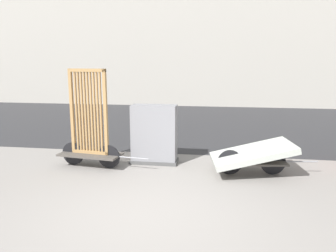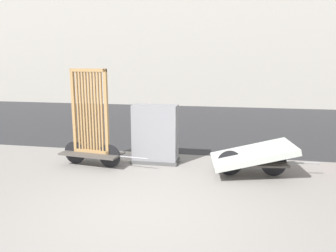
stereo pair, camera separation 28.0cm
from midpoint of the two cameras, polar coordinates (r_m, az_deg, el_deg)
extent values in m
plane|color=gray|center=(5.36, -5.21, -14.98)|extent=(60.00, 60.00, 0.00)
cube|color=#2D2D30|center=(13.24, 3.47, 0.76)|extent=(56.00, 9.63, 0.01)
cube|color=#B2ADA3|center=(19.99, 5.57, 18.21)|extent=(48.00, 4.00, 9.77)
cube|color=#4C4742|center=(7.73, -14.36, -4.80)|extent=(1.47, 0.78, 0.04)
cylinder|color=black|center=(7.52, -11.33, -5.27)|extent=(0.53, 0.10, 0.53)
cylinder|color=black|center=(7.98, -17.20, -4.62)|extent=(0.53, 0.10, 0.53)
cylinder|color=gray|center=(7.27, -7.14, -5.55)|extent=(0.70, 0.12, 0.03)
cube|color=#A87F4C|center=(7.72, -14.38, -4.41)|extent=(0.91, 0.19, 0.07)
cube|color=#A87F4C|center=(7.46, -15.05, 9.37)|extent=(0.91, 0.19, 0.07)
cube|color=#A87F4C|center=(7.75, -17.36, 2.46)|extent=(0.08, 0.08, 1.91)
cube|color=#A87F4C|center=(7.33, -11.90, 2.25)|extent=(0.08, 0.08, 1.91)
cube|color=#A87F4C|center=(7.69, -16.66, 2.43)|extent=(0.04, 0.05, 1.84)
cube|color=#A87F4C|center=(7.65, -16.18, 2.42)|extent=(0.04, 0.05, 1.84)
cube|color=#A87F4C|center=(7.61, -15.70, 2.40)|extent=(0.04, 0.05, 1.84)
cube|color=#A87F4C|center=(7.57, -15.20, 2.38)|extent=(0.04, 0.05, 1.84)
cube|color=#A87F4C|center=(7.53, -14.71, 2.36)|extent=(0.04, 0.05, 1.84)
cube|color=#A87F4C|center=(7.50, -14.20, 2.34)|extent=(0.04, 0.05, 1.84)
cube|color=#A87F4C|center=(7.46, -13.70, 2.32)|extent=(0.04, 0.05, 1.84)
cube|color=#A87F4C|center=(7.42, -13.18, 2.30)|extent=(0.04, 0.05, 1.84)
cube|color=#A87F4C|center=(7.38, -12.67, 2.28)|extent=(0.04, 0.05, 1.84)
cube|color=#4C4742|center=(7.16, 13.25, -6.02)|extent=(1.48, 0.80, 0.04)
cylinder|color=black|center=(7.28, 16.78, -6.09)|extent=(0.53, 0.11, 0.53)
cylinder|color=black|center=(7.08, 9.60, -6.25)|extent=(0.53, 0.11, 0.53)
cylinder|color=gray|center=(7.46, 21.21, -5.79)|extent=(0.70, 0.13, 0.03)
cube|color=#B2B7AD|center=(7.11, 13.31, -4.65)|extent=(1.80, 1.31, 0.50)
cube|color=#4C4C4C|center=(7.86, -3.39, -6.07)|extent=(1.10, 0.51, 0.08)
cube|color=gray|center=(7.70, -3.45, -1.44)|extent=(1.04, 0.45, 1.38)
camera|label=1|loc=(0.14, -91.14, -0.22)|focal=35.00mm
camera|label=2|loc=(0.14, 88.86, 0.22)|focal=35.00mm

